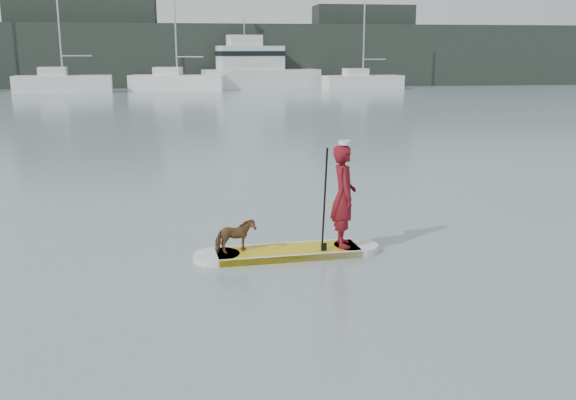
{
  "coord_description": "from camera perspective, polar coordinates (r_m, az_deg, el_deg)",
  "views": [
    {
      "loc": [
        0.54,
        -12.84,
        3.51
      ],
      "look_at": [
        2.07,
        -2.22,
        1.0
      ],
      "focal_mm": 40.0,
      "sensor_mm": 36.0,
      "label": 1
    }
  ],
  "objects": [
    {
      "name": "dog",
      "position": [
        11.01,
        -4.71,
        -3.23
      ],
      "size": [
        0.74,
        0.5,
        0.58
      ],
      "primitive_type": "imported",
      "rotation": [
        0.0,
        0.0,
        1.87
      ],
      "color": "brown",
      "rests_on": "paddleboard"
    },
    {
      "name": "white_cap",
      "position": [
        11.09,
        5.06,
        5.1
      ],
      "size": [
        0.22,
        0.22,
        0.07
      ],
      "primitive_type": "cylinder",
      "color": "silver",
      "rests_on": "paddler"
    },
    {
      "name": "shore_building_west",
      "position": [
        67.67,
        -17.66,
        13.4
      ],
      "size": [
        14.0,
        4.0,
        9.0
      ],
      "primitive_type": "cube",
      "color": "black",
      "rests_on": "ground"
    },
    {
      "name": "sailboat_e",
      "position": [
        60.13,
        6.61,
        10.45
      ],
      "size": [
        7.46,
        3.17,
        10.5
      ],
      "rotation": [
        0.0,
        0.0,
        0.11
      ],
      "color": "white",
      "rests_on": "ground"
    },
    {
      "name": "paddleboard",
      "position": [
        11.27,
        0.0,
        -4.66
      ],
      "size": [
        3.29,
        0.98,
        0.12
      ],
      "rotation": [
        0.0,
        0.0,
        0.07
      ],
      "color": "gold",
      "rests_on": "ground"
    },
    {
      "name": "sailboat_c",
      "position": [
        58.41,
        -19.4,
        9.82
      ],
      "size": [
        8.17,
        3.36,
        11.43
      ],
      "rotation": [
        0.0,
        0.0,
        0.09
      ],
      "color": "white",
      "rests_on": "ground"
    },
    {
      "name": "ground",
      "position": [
        13.32,
        -10.25,
        -2.33
      ],
      "size": [
        140.0,
        140.0,
        0.0
      ],
      "primitive_type": "plane",
      "color": "slate",
      "rests_on": "ground"
    },
    {
      "name": "shore_building_east",
      "position": [
        69.08,
        6.62,
        13.48
      ],
      "size": [
        10.0,
        4.0,
        8.0
      ],
      "primitive_type": "cube",
      "color": "black",
      "rests_on": "ground"
    },
    {
      "name": "paddler",
      "position": [
        11.26,
        4.96,
        0.36
      ],
      "size": [
        0.47,
        0.68,
        1.81
      ],
      "primitive_type": "imported",
      "rotation": [
        0.0,
        0.0,
        1.51
      ],
      "color": "maroon",
      "rests_on": "paddleboard"
    },
    {
      "name": "motor_yacht_a",
      "position": [
        61.22,
        -2.82,
        11.56
      ],
      "size": [
        11.2,
        5.34,
        6.46
      ],
      "rotation": [
        0.0,
        0.0,
        0.19
      ],
      "color": "white",
      "rests_on": "ground"
    },
    {
      "name": "sailboat_d",
      "position": [
        58.65,
        -9.87,
        10.39
      ],
      "size": [
        8.62,
        4.1,
        12.2
      ],
      "rotation": [
        0.0,
        0.0,
        -0.19
      ],
      "color": "white",
      "rests_on": "ground"
    },
    {
      "name": "shore_mass",
      "position": [
        65.84,
        -8.89,
        12.57
      ],
      "size": [
        90.0,
        6.0,
        6.0
      ],
      "primitive_type": "cube",
      "color": "black",
      "rests_on": "ground"
    },
    {
      "name": "paddle",
      "position": [
        10.98,
        3.25,
        -1.16
      ],
      "size": [
        0.1,
        0.3,
        2.0
      ],
      "rotation": [
        0.0,
        0.0,
        0.07
      ],
      "color": "black",
      "rests_on": "ground"
    }
  ]
}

